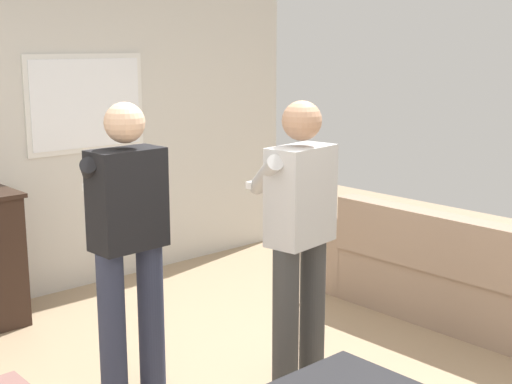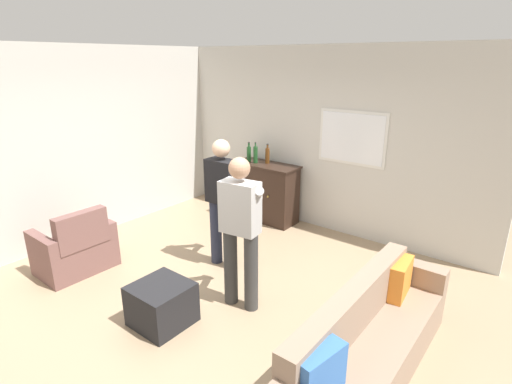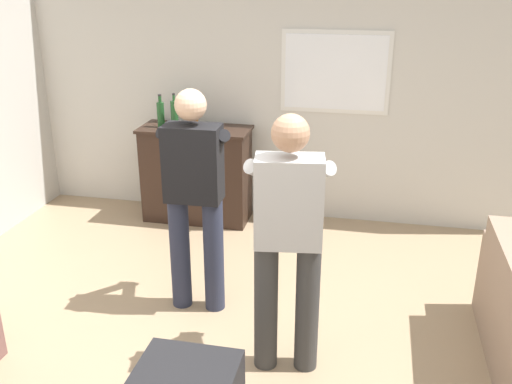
% 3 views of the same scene
% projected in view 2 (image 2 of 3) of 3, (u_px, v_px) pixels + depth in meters
% --- Properties ---
extents(ground, '(10.40, 10.40, 0.00)m').
position_uv_depth(ground, '(205.00, 296.00, 4.59)').
color(ground, '#9E8466').
extents(wall_back_with_window, '(5.20, 0.15, 2.80)m').
position_uv_depth(wall_back_with_window, '(325.00, 141.00, 6.12)').
color(wall_back_with_window, beige).
rests_on(wall_back_with_window, ground).
extents(wall_side_left, '(0.12, 5.20, 2.80)m').
position_uv_depth(wall_side_left, '(68.00, 147.00, 5.70)').
color(wall_side_left, beige).
rests_on(wall_side_left, ground).
extents(couch, '(0.57, 2.38, 0.83)m').
position_uv_depth(couch, '(368.00, 347.00, 3.31)').
color(couch, gray).
rests_on(couch, ground).
extents(armchair, '(0.66, 0.89, 0.85)m').
position_uv_depth(armchair, '(76.00, 250.00, 5.08)').
color(armchair, brown).
rests_on(armchair, ground).
extents(sideboard_cabinet, '(1.10, 0.49, 0.97)m').
position_uv_depth(sideboard_cabinet, '(266.00, 192.00, 6.64)').
color(sideboard_cabinet, black).
rests_on(sideboard_cabinet, ground).
extents(bottle_wine_green, '(0.07, 0.07, 0.34)m').
position_uv_depth(bottle_wine_green, '(256.00, 154.00, 6.52)').
color(bottle_wine_green, '#1E4C23').
rests_on(bottle_wine_green, sideboard_cabinet).
extents(bottle_liquor_amber, '(0.07, 0.07, 0.32)m').
position_uv_depth(bottle_liquor_amber, '(267.00, 155.00, 6.50)').
color(bottle_liquor_amber, '#593314').
rests_on(bottle_liquor_amber, sideboard_cabinet).
extents(bottle_spirits_clear, '(0.07, 0.07, 0.32)m').
position_uv_depth(bottle_spirits_clear, '(249.00, 154.00, 6.62)').
color(bottle_spirits_clear, '#1E4C23').
rests_on(bottle_spirits_clear, sideboard_cabinet).
extents(ottoman, '(0.55, 0.55, 0.44)m').
position_uv_depth(ottoman, '(162.00, 304.00, 4.07)').
color(ottoman, black).
rests_on(ottoman, ground).
extents(person_standing_left, '(0.56, 0.48, 1.68)m').
position_uv_depth(person_standing_left, '(223.00, 197.00, 5.02)').
color(person_standing_left, '#282D42').
rests_on(person_standing_left, ground).
extents(person_standing_right, '(0.55, 0.50, 1.68)m').
position_uv_depth(person_standing_right, '(241.00, 227.00, 4.15)').
color(person_standing_right, '#383838').
rests_on(person_standing_right, ground).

